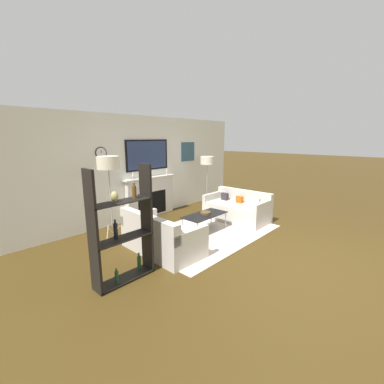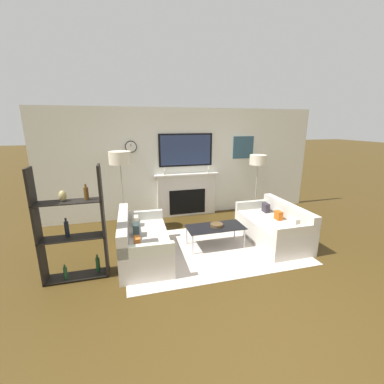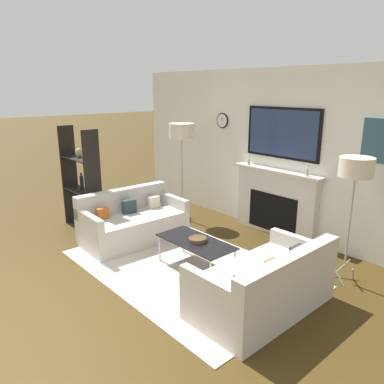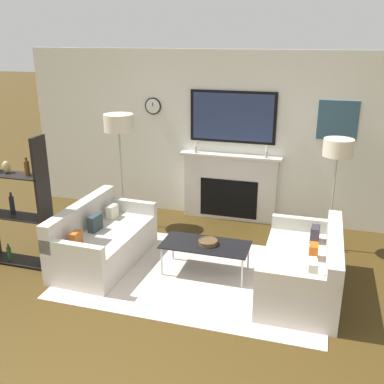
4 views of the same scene
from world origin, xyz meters
name	(u,v)px [view 3 (image 3 of 4)]	position (x,y,z in m)	size (l,w,h in m)	color
ground_plane	(20,336)	(0.00, 0.00, 0.00)	(60.00, 60.00, 0.00)	#3F2D10
fireplace_wall	(282,161)	(0.00, 4.25, 1.23)	(7.03, 0.28, 2.70)	silver
area_rug	(186,268)	(0.00, 2.18, 0.01)	(3.25, 2.12, 0.01)	beige
couch_left	(133,223)	(-1.32, 2.19, 0.29)	(0.89, 1.64, 0.80)	beige
couch_right	(264,286)	(1.32, 2.18, 0.28)	(0.88, 1.63, 0.76)	beige
coffee_table	(196,243)	(0.09, 2.27, 0.38)	(1.11, 0.52, 0.41)	black
decorative_bowl	(198,239)	(0.12, 2.28, 0.44)	(0.25, 0.25, 0.06)	brown
floor_lamp_left	(182,132)	(-1.60, 3.46, 1.62)	(0.45, 0.45, 1.78)	#9E998E
floor_lamp_right	(356,169)	(1.60, 3.46, 1.46)	(0.40, 0.40, 1.61)	#9E998E
shelf_unit	(81,183)	(-2.34, 1.84, 0.83)	(0.94, 0.28, 1.76)	black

